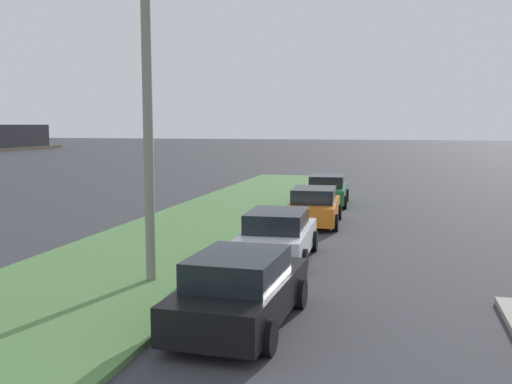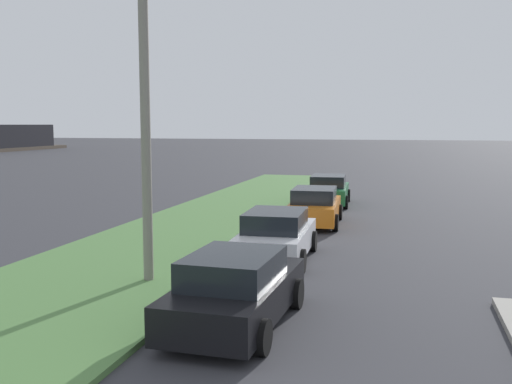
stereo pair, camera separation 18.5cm
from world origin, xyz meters
The scene contains 6 objects.
grass_median centered at (10.00, 6.49, 0.06)m, with size 60.00×6.00×0.12m, color #517F42.
parked_car_black centered at (7.23, 2.18, 0.72)m, with size 4.36×2.14×1.47m.
parked_car_white centered at (12.90, 2.61, 0.72)m, with size 4.37×2.15×1.47m.
parked_car_orange centered at (19.21, 2.46, 0.72)m, with size 4.39×2.20×1.47m.
parked_car_green centered at (25.07, 2.67, 0.72)m, with size 4.39×2.20×1.47m.
streetlight centered at (9.56, 4.77, 4.39)m, with size 0.51×2.88×7.50m.
Camera 1 is at (-3.51, -0.78, 3.93)m, focal length 41.11 mm.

